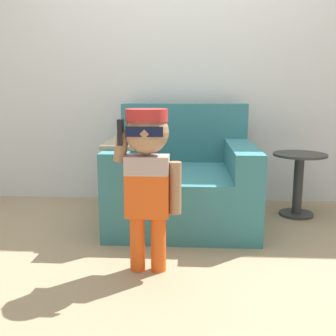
{
  "coord_description": "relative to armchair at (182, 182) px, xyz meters",
  "views": [
    {
      "loc": [
        0.09,
        -2.66,
        0.95
      ],
      "look_at": [
        -0.05,
        -0.27,
        0.48
      ],
      "focal_mm": 42.0,
      "sensor_mm": 36.0,
      "label": 1
    }
  ],
  "objects": [
    {
      "name": "person_child",
      "position": [
        -0.16,
        -0.87,
        0.29
      ],
      "size": [
        0.35,
        0.27,
        0.86
      ],
      "color": "#E05119",
      "rests_on": "ground_plane"
    },
    {
      "name": "side_table",
      "position": [
        0.89,
        0.15,
        0.01
      ],
      "size": [
        0.4,
        0.4,
        0.49
      ],
      "color": "#333333",
      "rests_on": "ground_plane"
    },
    {
      "name": "ground_plane",
      "position": [
        -0.03,
        -0.19,
        -0.29
      ],
      "size": [
        10.0,
        10.0,
        0.0
      ],
      "primitive_type": "plane",
      "color": "#998466"
    },
    {
      "name": "armchair",
      "position": [
        0.0,
        0.0,
        0.0
      ],
      "size": [
        1.03,
        1.0,
        0.85
      ],
      "color": "teal",
      "rests_on": "ground_plane"
    },
    {
      "name": "wall_back",
      "position": [
        -0.03,
        0.59,
        1.01
      ],
      "size": [
        10.0,
        0.05,
        2.6
      ],
      "color": "silver",
      "rests_on": "ground_plane"
    }
  ]
}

